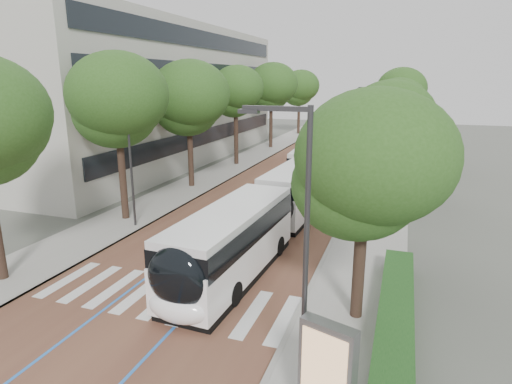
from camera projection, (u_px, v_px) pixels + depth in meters
ground at (149, 309)px, 16.67m from camera, size 160.00×160.00×0.00m
road at (328, 151)px, 53.17m from camera, size 11.00×140.00×0.02m
sidewalk_left at (271, 147)px, 55.55m from camera, size 4.00×140.00×0.12m
sidewalk_right at (391, 154)px, 50.77m from camera, size 4.00×140.00×0.12m
kerb_left at (285, 148)px, 54.94m from camera, size 0.20×140.00×0.14m
kerb_right at (375, 153)px, 51.37m from camera, size 0.20×140.00×0.14m
zebra_crossing at (167, 297)px, 17.51m from camera, size 10.55×3.60×0.01m
lane_line_left at (315, 150)px, 53.68m from camera, size 0.12×126.00×0.01m
lane_line_right at (341, 151)px, 52.66m from camera, size 0.12×126.00×0.01m
office_building at (134, 95)px, 46.63m from camera, size 18.11×40.00×14.00m
hedge at (394, 343)px, 13.64m from camera, size 1.20×14.00×0.80m
streetlight_near at (299, 240)px, 10.59m from camera, size 1.82×0.20×8.00m
streetlight_far at (375, 130)px, 33.40m from camera, size 1.82×0.20×8.00m
lamp_post_left at (131, 160)px, 24.86m from camera, size 0.14×0.14×8.00m
trees_left at (225, 96)px, 40.37m from camera, size 6.22×60.67×10.11m
trees_right at (392, 111)px, 34.64m from camera, size 6.02×47.71×9.49m
lead_bus at (263, 218)px, 22.43m from camera, size 3.37×18.49×3.20m
bus_queued_0 at (314, 162)px, 37.27m from camera, size 3.14×12.51×3.20m
bus_queued_1 at (342, 142)px, 49.51m from camera, size 2.89×12.47×3.20m
ad_panel at (327, 375)px, 10.46m from camera, size 1.48×0.81×2.96m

